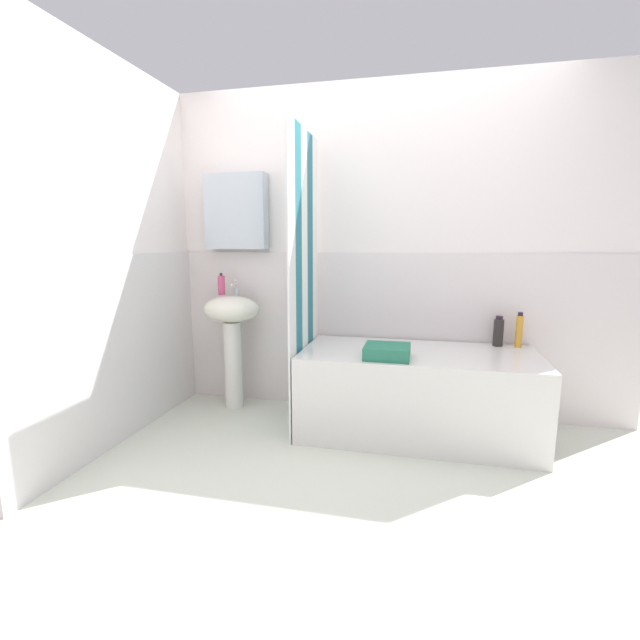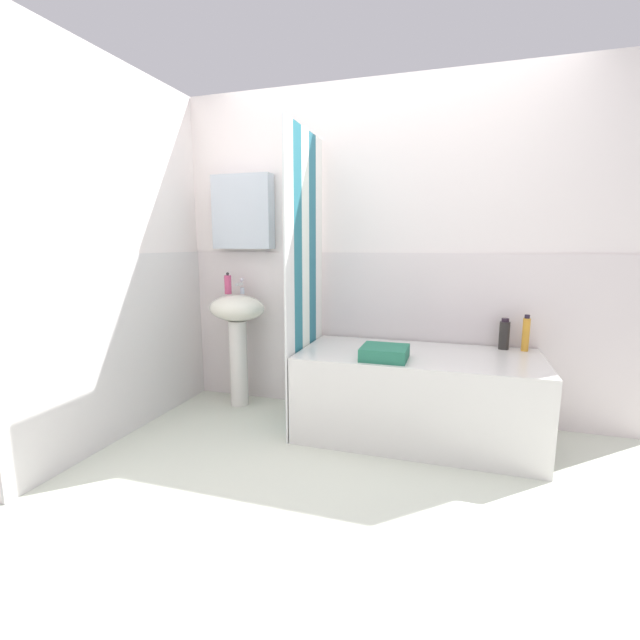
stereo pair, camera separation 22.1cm
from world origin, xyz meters
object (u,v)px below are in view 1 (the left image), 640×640
Objects in this scene: conditioner_bottle at (519,331)px; lotion_bottle at (498,332)px; sink at (232,327)px; soap_dispenser at (221,285)px; bathtub at (417,393)px; towel_folded at (387,352)px.

conditioner_bottle is 0.13m from lotion_bottle.
soap_dispenser is (-0.10, 0.06, 0.31)m from sink.
soap_dispenser is 1.66m from bathtub.
conditioner_bottle is (2.06, 0.11, 0.04)m from sink.
conditioner_bottle is at bearing 23.27° from bathtub.
towel_folded reaches higher than bathtub.
sink reaches higher than bathtub.
lotion_bottle is (2.03, 0.06, -0.29)m from soap_dispenser.
soap_dispenser is at bearing -178.72° from conditioner_bottle.
soap_dispenser reaches higher than towel_folded.
sink is at bearing -176.43° from lotion_bottle.
bathtub is at bearing 46.69° from towel_folded.
sink is at bearing 162.53° from towel_folded.
bathtub is 5.47× the size of towel_folded.
conditioner_bottle is (0.66, 0.28, 0.40)m from bathtub.
lotion_bottle is (-0.13, 0.01, -0.02)m from conditioner_bottle.
conditioner_bottle is (2.16, 0.05, -0.27)m from soap_dispenser.
sink reaches higher than conditioner_bottle.
sink is at bearing 172.75° from bathtub.
bathtub is 0.72m from lotion_bottle.
sink is 1.93m from lotion_bottle.
towel_folded is (-0.85, -0.49, -0.08)m from conditioner_bottle.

